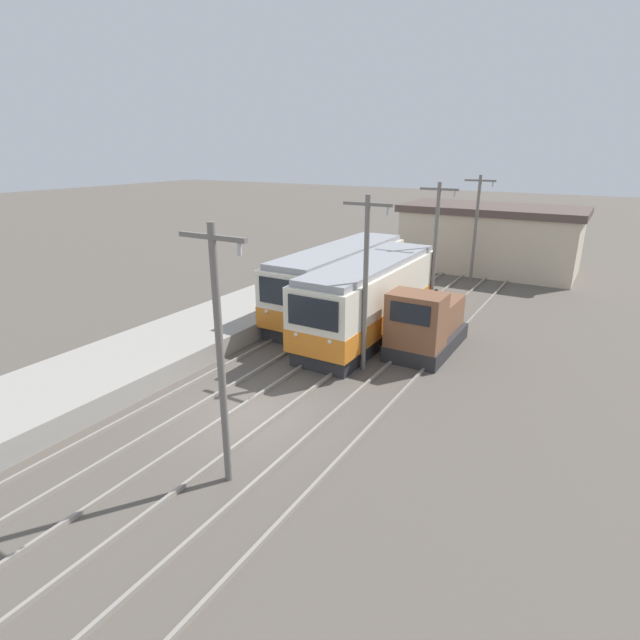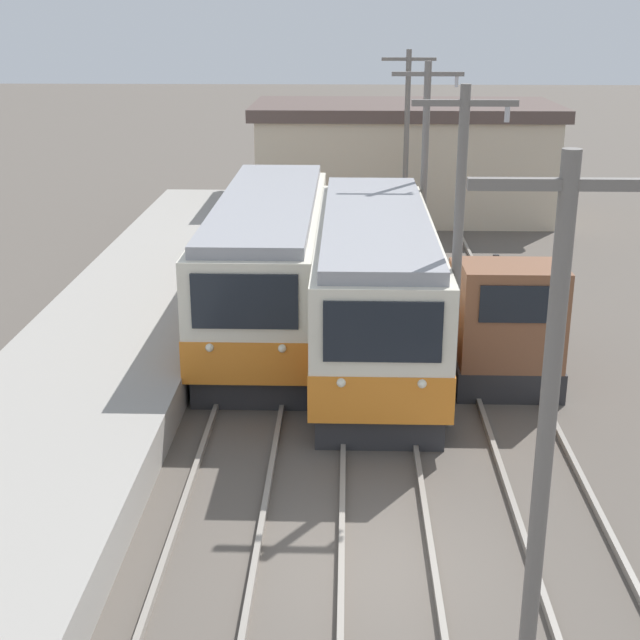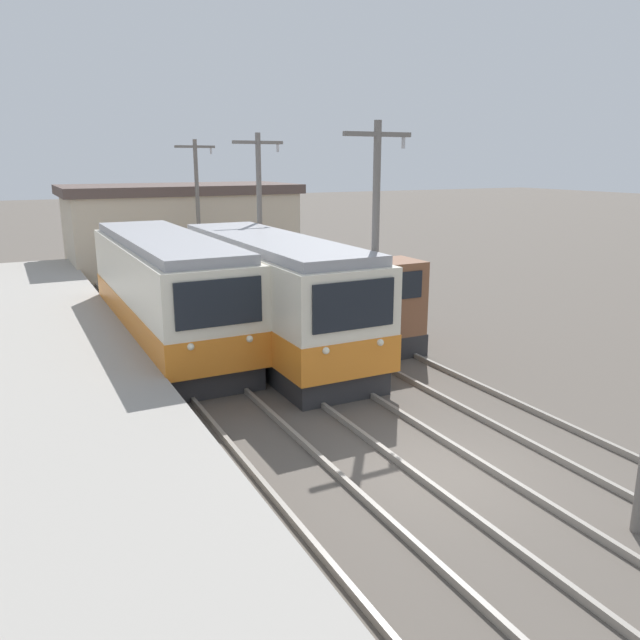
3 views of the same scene
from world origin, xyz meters
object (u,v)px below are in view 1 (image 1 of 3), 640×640
catenary_mast_distant (476,225)px  commuter_train_center (370,301)px  catenary_mast_mid (366,279)px  commuter_train_left (340,284)px  catenary_mast_near (220,350)px  shunting_locomotive (426,325)px  catenary_mast_far (435,245)px

catenary_mast_distant → commuter_train_center: bearing=-96.6°
catenary_mast_mid → commuter_train_left: bearing=126.3°
commuter_train_left → catenary_mast_near: 15.03m
commuter_train_left → shunting_locomotive: commuter_train_left is taller
commuter_train_center → catenary_mast_mid: bearing=-68.1°
commuter_train_center → catenary_mast_mid: (1.51, -3.74, 2.10)m
catenary_mast_mid → catenary_mast_near: bearing=-90.0°
shunting_locomotive → catenary_mast_mid: catenary_mast_mid is taller
commuter_train_center → catenary_mast_near: 12.39m
shunting_locomotive → catenary_mast_far: catenary_mast_far is taller
commuter_train_left → catenary_mast_distant: catenary_mast_distant is taller
commuter_train_center → catenary_mast_far: size_ratio=1.51×
catenary_mast_mid → catenary_mast_distant: same height
catenary_mast_near → catenary_mast_mid: (0.00, 8.38, 0.00)m
commuter_train_left → catenary_mast_far: (4.31, 2.51, 2.11)m
commuter_train_left → catenary_mast_mid: catenary_mast_mid is taller
commuter_train_left → catenary_mast_near: catenary_mast_near is taller
catenary_mast_mid → shunting_locomotive: bearing=65.0°
commuter_train_center → catenary_mast_near: bearing=-82.9°
shunting_locomotive → catenary_mast_mid: bearing=-115.0°
catenary_mast_mid → catenary_mast_far: 8.38m
catenary_mast_mid → catenary_mast_distant: 16.75m
commuter_train_center → catenary_mast_far: catenary_mast_far is taller
commuter_train_left → shunting_locomotive: bearing=-24.6°
commuter_train_left → catenary_mast_far: catenary_mast_far is taller
commuter_train_center → catenary_mast_far: (1.51, 4.63, 2.10)m
catenary_mast_distant → catenary_mast_mid: bearing=-90.0°
commuter_train_left → catenary_mast_far: size_ratio=1.60×
catenary_mast_near → catenary_mast_distant: same height
commuter_train_left → catenary_mast_distant: (4.31, 10.89, 2.11)m
commuter_train_center → shunting_locomotive: size_ratio=2.16×
catenary_mast_distant → commuter_train_left: bearing=-111.6°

